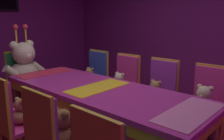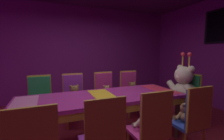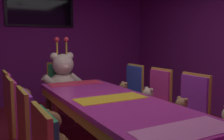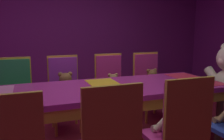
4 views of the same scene
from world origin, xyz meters
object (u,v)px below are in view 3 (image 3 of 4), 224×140
teddy_left_3 (26,101)px  teddy_left_2 (34,115)px  chair_left_2 (19,115)px  wall_tv (40,7)px  king_teddy_bear (63,77)px  teddy_right_1 (181,111)px  chair_left_1 (34,137)px  teddy_right_2 (148,100)px  teddy_left_1 (52,133)px  chair_left_3 (13,102)px  teddy_right_3 (123,92)px  chair_right_3 (131,89)px  throne_chair (61,85)px  banquet_table (111,106)px  chair_right_1 (190,108)px  chair_right_2 (156,98)px

teddy_left_3 → teddy_left_2: bearing=-92.0°
chair_left_2 → wall_tv: 3.25m
king_teddy_bear → teddy_right_1: bearing=20.3°
wall_tv → chair_left_1: bearing=-104.3°
teddy_right_2 → king_teddy_bear: bearing=-62.3°
teddy_left_1 → chair_left_3: size_ratio=0.36×
teddy_left_3 → teddy_right_3: size_ratio=1.14×
teddy_left_1 → teddy_right_3: size_ratio=1.24×
chair_left_3 → teddy_right_3: size_ratio=3.48×
teddy_left_2 → king_teddy_bear: king_teddy_bear is taller
chair_left_1 → teddy_left_1: size_ratio=2.81×
teddy_left_2 → chair_left_3: chair_left_3 is taller
teddy_right_1 → chair_right_3: (0.14, 1.23, 0.02)m
teddy_right_2 → teddy_left_2: bearing=-1.5°
chair_right_3 → teddy_right_3: chair_right_3 is taller
teddy_left_1 → throne_chair: throne_chair is taller
teddy_right_1 → banquet_table: bearing=-22.3°
chair_left_1 → teddy_left_1: bearing=-0.0°
chair_left_1 → wall_tv: 3.83m
banquet_table → wall_tv: (0.00, 3.11, 1.40)m
chair_left_2 → banquet_table: bearing=-20.9°
chair_right_1 → chair_right_3: 1.23m
teddy_left_1 → chair_left_2: chair_left_2 is taller
chair_left_3 → teddy_right_3: 1.59m
chair_right_1 → chair_left_2: bearing=-19.9°
chair_right_3 → teddy_right_3: (-0.14, 0.00, -0.02)m
chair_right_2 → chair_right_3: (0.01, 0.64, 0.00)m
king_teddy_bear → wall_tv: size_ratio=0.68×
teddy_left_1 → chair_left_1: bearing=180.0°
teddy_left_2 → king_teddy_bear: 1.52m
chair_right_3 → king_teddy_bear: size_ratio=1.03×
teddy_left_1 → throne_chair: bearing=71.3°
banquet_table → teddy_right_1: banquet_table is taller
chair_left_2 → king_teddy_bear: king_teddy_bear is taller
teddy_right_1 → teddy_right_3: teddy_right_1 is taller
teddy_right_2 → chair_left_2: bearing=-1.3°
teddy_left_3 → teddy_right_1: teddy_left_3 is taller
teddy_right_3 → king_teddy_bear: king_teddy_bear is taller
teddy_right_1 → chair_right_2: chair_right_2 is taller
teddy_right_3 → chair_right_2: bearing=101.6°
wall_tv → banquet_table: bearing=-90.0°
chair_left_3 → throne_chair: (0.87, 0.88, 0.00)m
teddy_left_1 → chair_left_3: bearing=96.4°
king_teddy_bear → banquet_table: bearing=-0.0°
teddy_left_3 → teddy_right_2: bearing=-24.2°
king_teddy_bear → teddy_right_2: bearing=27.7°
chair_left_3 → chair_right_2: same height
chair_right_1 → teddy_right_2: size_ratio=3.25×
teddy_right_1 → king_teddy_bear: 2.08m
teddy_right_1 → chair_right_3: size_ratio=0.30×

